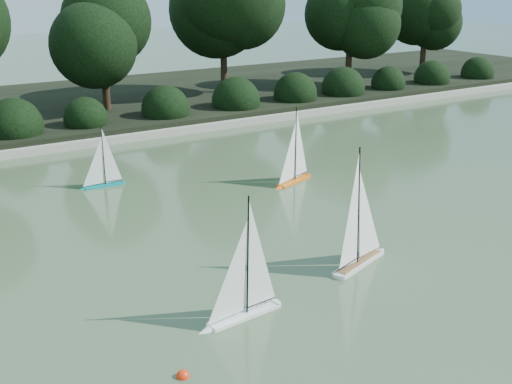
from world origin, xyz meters
TOP-DOWN VIEW (x-y plane):
  - ground at (0.00, 0.00)m, footprint 80.00×80.00m
  - pond_coping at (0.00, 9.00)m, footprint 40.00×0.35m
  - far_bank at (0.00, 13.00)m, footprint 40.00×8.00m
  - tree_line at (1.23, 11.44)m, footprint 26.31×3.93m
  - shrub_hedge at (0.00, 9.90)m, footprint 29.10×1.10m
  - sailboat_white_a at (-1.44, 0.51)m, footprint 1.15×0.29m
  - sailboat_white_b at (0.78, 0.91)m, footprint 1.26×0.58m
  - sailboat_orange at (2.00, 4.30)m, footprint 1.09×0.53m
  - sailboat_teal at (-1.12, 6.01)m, footprint 0.88×0.19m
  - race_buoy at (-2.46, -0.15)m, footprint 0.14×0.14m

SIDE VIEW (x-z plane):
  - ground at x=0.00m, z-range 0.00..0.00m
  - race_buoy at x=-2.46m, z-range -0.07..0.07m
  - pond_coping at x=0.00m, z-range 0.00..0.18m
  - far_bank at x=0.00m, z-range 0.00..0.30m
  - sailboat_teal at x=-1.12m, z-range -0.41..0.79m
  - sailboat_orange at x=2.00m, z-range -0.52..1.00m
  - sailboat_white_a at x=-1.44m, z-range -0.54..1.03m
  - sailboat_white_b at x=0.78m, z-range -0.60..1.14m
  - shrub_hedge at x=0.00m, z-range -0.10..1.00m
  - tree_line at x=1.23m, z-range 0.45..4.83m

